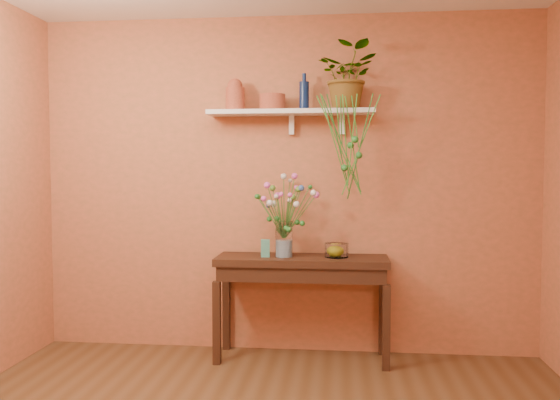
# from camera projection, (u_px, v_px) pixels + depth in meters

# --- Properties ---
(room) EXTENTS (4.04, 4.04, 2.70)m
(room) POSITION_uv_depth(u_px,v_px,m) (245.00, 196.00, 2.61)
(room) COLOR brown
(room) RESTS_ON ground
(sideboard) EXTENTS (1.32, 0.42, 0.80)m
(sideboard) POSITION_uv_depth(u_px,v_px,m) (302.00, 272.00, 4.38)
(sideboard) COLOR #361C10
(sideboard) RESTS_ON ground
(wall_shelf) EXTENTS (1.30, 0.24, 0.19)m
(wall_shelf) POSITION_uv_depth(u_px,v_px,m) (292.00, 113.00, 4.44)
(wall_shelf) COLOR white
(wall_shelf) RESTS_ON room
(terracotta_jug) EXTENTS (0.17, 0.17, 0.25)m
(terracotta_jug) POSITION_uv_depth(u_px,v_px,m) (235.00, 95.00, 4.45)
(terracotta_jug) COLOR #B04C32
(terracotta_jug) RESTS_ON wall_shelf
(terracotta_pot) EXTENTS (0.23, 0.23, 0.12)m
(terracotta_pot) POSITION_uv_depth(u_px,v_px,m) (272.00, 102.00, 4.44)
(terracotta_pot) COLOR #B04C32
(terracotta_pot) RESTS_ON wall_shelf
(blue_bottle) EXTENTS (0.09, 0.09, 0.28)m
(blue_bottle) POSITION_uv_depth(u_px,v_px,m) (304.00, 95.00, 4.42)
(blue_bottle) COLOR #0E1E48
(blue_bottle) RESTS_ON wall_shelf
(spider_plant) EXTENTS (0.52, 0.48, 0.49)m
(spider_plant) POSITION_uv_depth(u_px,v_px,m) (349.00, 77.00, 4.35)
(spider_plant) COLOR #256D26
(spider_plant) RESTS_ON wall_shelf
(plant_fronds) EXTENTS (0.47, 0.24, 0.77)m
(plant_fronds) POSITION_uv_depth(u_px,v_px,m) (350.00, 146.00, 4.21)
(plant_fronds) COLOR #256D26
(plant_fronds) RESTS_ON wall_shelf
(glass_vase) EXTENTS (0.13, 0.13, 0.27)m
(glass_vase) POSITION_uv_depth(u_px,v_px,m) (284.00, 242.00, 4.38)
(glass_vase) COLOR white
(glass_vase) RESTS_ON sideboard
(bouquet) EXTENTS (0.50, 0.42, 0.50)m
(bouquet) POSITION_uv_depth(u_px,v_px,m) (286.00, 201.00, 4.35)
(bouquet) COLOR #386B28
(bouquet) RESTS_ON glass_vase
(glass_bowl) EXTENTS (0.18, 0.18, 0.11)m
(glass_bowl) POSITION_uv_depth(u_px,v_px,m) (337.00, 251.00, 4.35)
(glass_bowl) COLOR white
(glass_bowl) RESTS_ON sideboard
(lemon) EXTENTS (0.09, 0.09, 0.09)m
(lemon) POSITION_uv_depth(u_px,v_px,m) (336.00, 251.00, 4.36)
(lemon) COLOR yellow
(lemon) RESTS_ON glass_bowl
(carton) EXTENTS (0.07, 0.06, 0.13)m
(carton) POSITION_uv_depth(u_px,v_px,m) (265.00, 248.00, 4.36)
(carton) COLOR teal
(carton) RESTS_ON sideboard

